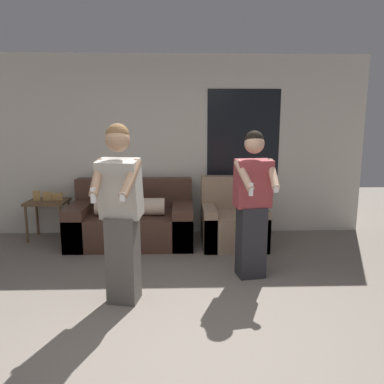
% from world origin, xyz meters
% --- Properties ---
extents(ground_plane, '(14.00, 14.00, 0.00)m').
position_xyz_m(ground_plane, '(0.00, 0.00, 0.00)').
color(ground_plane, slate).
extents(wall_back, '(5.96, 0.07, 2.70)m').
position_xyz_m(wall_back, '(0.02, 3.13, 1.35)').
color(wall_back, beige).
rests_on(wall_back, ground_plane).
extents(couch, '(1.72, 0.97, 0.88)m').
position_xyz_m(couch, '(-0.54, 2.61, 0.31)').
color(couch, '#472D23').
rests_on(couch, ground_plane).
extents(armchair, '(0.87, 0.83, 0.94)m').
position_xyz_m(armchair, '(0.89, 2.48, 0.31)').
color(armchair, '#937A60').
rests_on(armchair, ground_plane).
extents(side_table, '(0.57, 0.49, 0.73)m').
position_xyz_m(side_table, '(-1.81, 2.82, 0.50)').
color(side_table, brown).
rests_on(side_table, ground_plane).
extents(person_left, '(0.44, 0.54, 1.71)m').
position_xyz_m(person_left, '(-0.40, 0.77, 0.89)').
color(person_left, '#56514C').
rests_on(person_left, ground_plane).
extents(person_right, '(0.45, 0.51, 1.63)m').
position_xyz_m(person_right, '(0.94, 1.34, 0.83)').
color(person_right, '#28282D').
rests_on(person_right, ground_plane).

